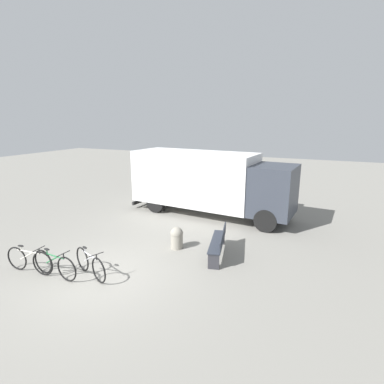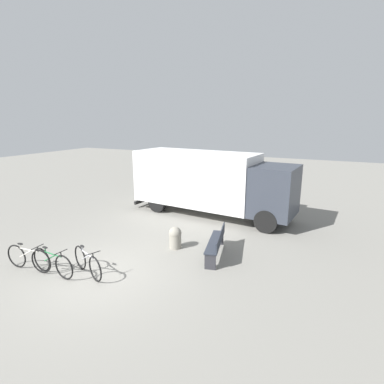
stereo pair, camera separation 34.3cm
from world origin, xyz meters
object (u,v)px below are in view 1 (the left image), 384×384
object	(u,v)px
bicycle_far	(90,264)
bollard_near_bench	(177,237)
delivery_truck	(208,181)
park_bench	(219,242)
bicycle_near	(29,260)
bicycle_middle	(55,264)

from	to	relation	value
bicycle_far	bollard_near_bench	distance (m)	3.07
delivery_truck	bicycle_far	xyz separation A→B (m)	(-0.99, -6.82, -1.24)
park_bench	bicycle_far	world-z (taller)	park_bench
bollard_near_bench	bicycle_far	bearing A→B (deg)	-116.90
bicycle_near	delivery_truck	bearing A→B (deg)	64.78
bicycle_middle	bollard_near_bench	xyz separation A→B (m)	(2.28, 3.19, 0.01)
park_bench	bicycle_far	xyz separation A→B (m)	(-2.94, -2.75, -0.11)
bicycle_middle	bicycle_far	xyz separation A→B (m)	(0.89, 0.45, 0.00)
bicycle_middle	bollard_near_bench	distance (m)	3.91
bicycle_middle	bicycle_near	bearing A→B (deg)	-169.92
delivery_truck	bicycle_middle	size ratio (longest dim) A/B	4.56
delivery_truck	bicycle_near	size ratio (longest dim) A/B	4.57
bicycle_middle	bicycle_far	size ratio (longest dim) A/B	1.06
bicycle_near	bicycle_far	distance (m)	1.86
bicycle_near	bicycle_far	bearing A→B (deg)	12.64
delivery_truck	park_bench	size ratio (longest dim) A/B	3.83
bicycle_near	bicycle_far	xyz separation A→B (m)	(1.78, 0.55, 0.00)
park_bench	bicycle_middle	bearing A→B (deg)	116.92
delivery_truck	bicycle_far	size ratio (longest dim) A/B	4.84
bicycle_middle	bicycle_far	distance (m)	1.00
delivery_truck	bicycle_middle	xyz separation A→B (m)	(-1.87, -7.27, -1.24)
park_bench	bicycle_far	distance (m)	4.03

